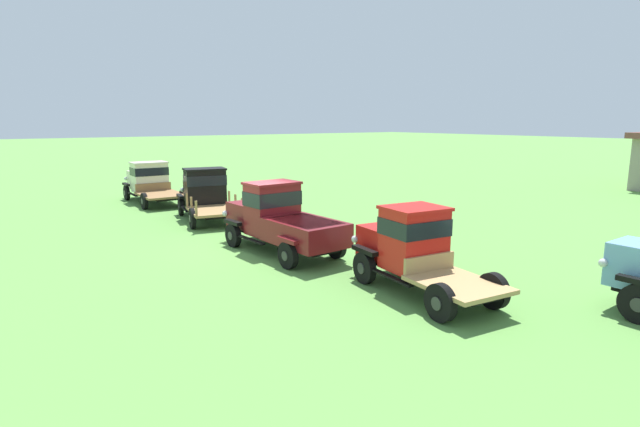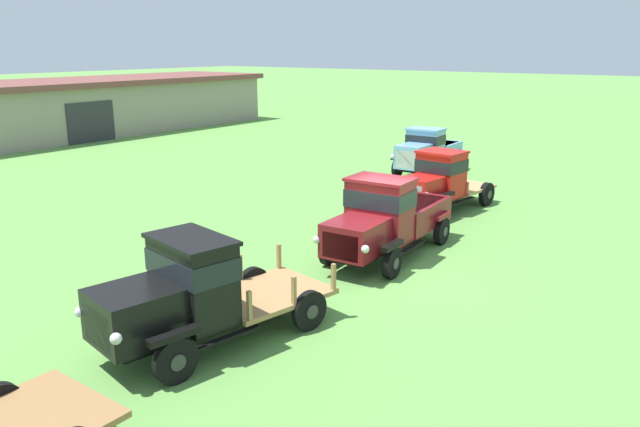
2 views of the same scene
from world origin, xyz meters
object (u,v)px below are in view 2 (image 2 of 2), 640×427
farm_shed (104,105)px  vintage_truck_far_side (439,181)px  vintage_truck_back_of_row (427,151)px  oil_drum_beside_row (189,260)px  vintage_truck_midrow_center (387,218)px  vintage_truck_second_in_line (187,293)px

farm_shed → vintage_truck_far_side: 28.38m
farm_shed → vintage_truck_back_of_row: 24.44m
farm_shed → oil_drum_beside_row: (-15.91, -25.29, -1.34)m
vintage_truck_back_of_row → oil_drum_beside_row: 15.17m
farm_shed → vintage_truck_far_side: bearing=-103.1°
vintage_truck_back_of_row → farm_shed: bearing=88.2°
vintage_truck_far_side → vintage_truck_back_of_row: 6.49m
farm_shed → vintage_truck_midrow_center: bearing=-112.1°
farm_shed → vintage_truck_midrow_center: farm_shed is taller
vintage_truck_second_in_line → vintage_truck_far_side: (12.15, 0.52, -0.02)m
vintage_truck_back_of_row → vintage_truck_far_side: bearing=-150.3°
vintage_truck_second_in_line → vintage_truck_back_of_row: size_ratio=1.15×
vintage_truck_midrow_center → vintage_truck_back_of_row: size_ratio=1.18×
vintage_truck_midrow_center → vintage_truck_far_side: 5.20m
vintage_truck_second_in_line → vintage_truck_back_of_row: (17.79, 3.74, -0.04)m
vintage_truck_midrow_center → oil_drum_beside_row: 5.44m
farm_shed → oil_drum_beside_row: farm_shed is taller
farm_shed → oil_drum_beside_row: 29.91m
vintage_truck_back_of_row → vintage_truck_second_in_line: bearing=-168.1°
vintage_truck_midrow_center → vintage_truck_back_of_row: vintage_truck_midrow_center is taller
vintage_truck_midrow_center → oil_drum_beside_row: bearing=143.9°
vintage_truck_second_in_line → vintage_truck_back_of_row: 18.18m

